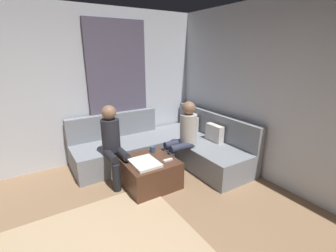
{
  "coord_description": "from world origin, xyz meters",
  "views": [
    {
      "loc": [
        1.33,
        -0.22,
        1.98
      ],
      "look_at": [
        -1.63,
        1.63,
        0.85
      ],
      "focal_mm": 25.08,
      "sensor_mm": 36.0,
      "label": 1
    }
  ],
  "objects_px": {
    "sectional_couch": "(166,147)",
    "person_on_couch_side": "(113,141)",
    "person_on_couch_back": "(183,134)",
    "coffee_mug": "(153,149)",
    "ottoman": "(149,172)",
    "game_remote": "(168,160)"
  },
  "relations": [
    {
      "from": "sectional_couch",
      "to": "game_remote",
      "type": "bearing_deg",
      "value": -30.22
    },
    {
      "from": "ottoman",
      "to": "game_remote",
      "type": "distance_m",
      "value": 0.36
    },
    {
      "from": "ottoman",
      "to": "person_on_couch_back",
      "type": "relative_size",
      "value": 0.63
    },
    {
      "from": "sectional_couch",
      "to": "game_remote",
      "type": "xyz_separation_m",
      "value": [
        0.74,
        -0.43,
        0.15
      ]
    },
    {
      "from": "person_on_couch_back",
      "to": "person_on_couch_side",
      "type": "height_order",
      "value": "same"
    },
    {
      "from": "sectional_couch",
      "to": "person_on_couch_side",
      "type": "xyz_separation_m",
      "value": [
        0.15,
        -1.05,
        0.38
      ]
    },
    {
      "from": "ottoman",
      "to": "sectional_couch",
      "type": "bearing_deg",
      "value": 130.8
    },
    {
      "from": "coffee_mug",
      "to": "person_on_couch_back",
      "type": "height_order",
      "value": "person_on_couch_back"
    },
    {
      "from": "person_on_couch_back",
      "to": "person_on_couch_side",
      "type": "relative_size",
      "value": 1.0
    },
    {
      "from": "ottoman",
      "to": "game_remote",
      "type": "height_order",
      "value": "game_remote"
    },
    {
      "from": "sectional_couch",
      "to": "coffee_mug",
      "type": "bearing_deg",
      "value": -54.0
    },
    {
      "from": "ottoman",
      "to": "coffee_mug",
      "type": "height_order",
      "value": "coffee_mug"
    },
    {
      "from": "sectional_couch",
      "to": "person_on_couch_back",
      "type": "distance_m",
      "value": 0.59
    },
    {
      "from": "ottoman",
      "to": "game_remote",
      "type": "xyz_separation_m",
      "value": [
        0.18,
        0.22,
        0.22
      ]
    },
    {
      "from": "ottoman",
      "to": "person_on_couch_side",
      "type": "xyz_separation_m",
      "value": [
        -0.42,
        -0.39,
        0.45
      ]
    },
    {
      "from": "person_on_couch_back",
      "to": "person_on_couch_side",
      "type": "distance_m",
      "value": 1.14
    },
    {
      "from": "coffee_mug",
      "to": "game_remote",
      "type": "xyz_separation_m",
      "value": [
        0.4,
        0.04,
        -0.04
      ]
    },
    {
      "from": "ottoman",
      "to": "person_on_couch_back",
      "type": "xyz_separation_m",
      "value": [
        -0.12,
        0.71,
        0.45
      ]
    },
    {
      "from": "coffee_mug",
      "to": "person_on_couch_side",
      "type": "height_order",
      "value": "person_on_couch_side"
    },
    {
      "from": "person_on_couch_back",
      "to": "coffee_mug",
      "type": "bearing_deg",
      "value": 78.79
    },
    {
      "from": "coffee_mug",
      "to": "person_on_couch_side",
      "type": "distance_m",
      "value": 0.63
    },
    {
      "from": "ottoman",
      "to": "coffee_mug",
      "type": "relative_size",
      "value": 8.0
    }
  ]
}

